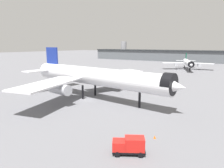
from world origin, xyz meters
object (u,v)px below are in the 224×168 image
at_px(airliner_near_gate, 94,77).
at_px(traffic_cone_near_nose, 155,137).
at_px(baggage_tug_wing, 141,81).
at_px(airliner_far_taxiway, 188,63).
at_px(service_truck_front, 129,145).

bearing_deg(airliner_near_gate, traffic_cone_near_nose, -26.75).
bearing_deg(baggage_tug_wing, airliner_far_taxiway, 119.40).
bearing_deg(service_truck_front, airliner_far_taxiway, -110.96).
relative_size(airliner_near_gate, baggage_tug_wing, 17.54).
bearing_deg(airliner_near_gate, baggage_tug_wing, 94.04).
bearing_deg(airliner_far_taxiway, airliner_near_gate, -23.50).
bearing_deg(airliner_far_taxiway, service_truck_front, -10.29).
xyz_separation_m(airliner_near_gate, traffic_cone_near_nose, (30.78, -16.15, -7.28)).
bearing_deg(airliner_near_gate, service_truck_front, -38.01).
distance_m(airliner_near_gate, baggage_tug_wing, 36.54).
xyz_separation_m(service_truck_front, traffic_cone_near_nose, (0.83, 8.05, -1.28)).
bearing_deg(service_truck_front, baggage_tug_wing, -96.59).
height_order(airliner_near_gate, baggage_tug_wing, airliner_near_gate).
distance_m(airliner_near_gate, service_truck_front, 38.98).
bearing_deg(traffic_cone_near_nose, baggage_tug_wing, 122.17).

